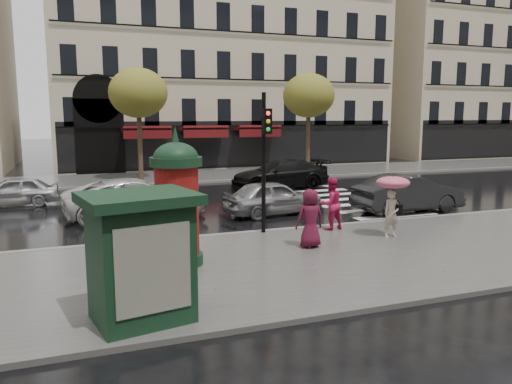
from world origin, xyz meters
name	(u,v)px	position (x,y,z in m)	size (l,w,h in m)	color
ground	(301,258)	(0.00, 0.00, 0.00)	(160.00, 160.00, 0.00)	black
near_sidewalk	(309,261)	(0.00, -0.50, 0.06)	(90.00, 7.00, 0.12)	#474744
far_sidewalk	(171,177)	(0.00, 19.00, 0.06)	(90.00, 6.00, 0.12)	#474744
near_kerb	(262,232)	(0.00, 3.00, 0.07)	(90.00, 0.25, 0.14)	slate
far_kerb	(181,183)	(0.00, 16.00, 0.07)	(90.00, 0.25, 0.14)	slate
zebra_crossing	(328,195)	(6.00, 9.60, 0.01)	(3.60, 11.75, 0.01)	silver
bldg_far_corner	(214,26)	(6.00, 30.00, 11.31)	(26.00, 14.00, 22.90)	#B7A88C
bldg_far_right	(476,43)	(34.00, 30.00, 11.31)	(24.00, 14.00, 22.90)	#B7A88C
tree_far_left	(138,93)	(-2.00, 18.00, 5.17)	(3.40, 3.40, 6.64)	#38281C
tree_far_right	(309,96)	(9.00, 18.00, 5.17)	(3.40, 3.40, 6.64)	#38281C
woman_umbrella	(393,196)	(3.49, 0.81, 1.42)	(1.03, 1.03, 1.98)	#C1B49F
woman_red	(331,204)	(2.21, 2.40, 0.99)	(0.85, 0.66, 1.74)	#BE174D
man_burgundy	(310,218)	(0.55, 0.59, 0.97)	(0.83, 0.54, 1.70)	#551127
morris_column	(177,199)	(-3.37, 0.26, 1.81)	(1.31, 1.31, 3.53)	black
traffic_light	(265,149)	(-0.04, 2.71, 2.85)	(0.29, 0.42, 4.50)	black
newsstand	(140,255)	(-4.71, -3.00, 1.35)	(2.27, 2.02, 2.39)	black
car_silver	(273,197)	(1.58, 5.93, 0.69)	(1.63, 4.05, 1.38)	#9E9DA2
car_darkgrey	(408,193)	(6.95, 4.58, 0.76)	(1.61, 4.62, 1.52)	#232225
car_white	(137,198)	(-3.54, 7.23, 0.76)	(2.53, 5.48, 1.52)	silver
car_black	(280,174)	(4.66, 12.55, 0.77)	(2.17, 5.34, 1.55)	black
car_far_silver	(13,191)	(-8.27, 11.63, 0.64)	(1.52, 3.78, 1.29)	silver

